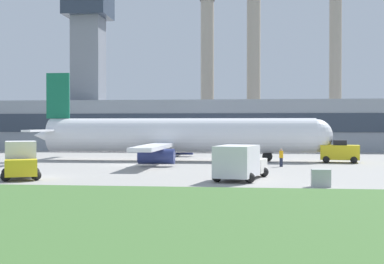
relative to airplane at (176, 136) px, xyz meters
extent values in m
plane|color=#999691|center=(-3.26, -5.92, -2.63)|extent=(400.00, 400.00, 0.00)
cube|color=#8C939E|center=(-3.26, 27.86, 1.12)|extent=(80.75, 14.35, 7.49)
cube|color=#2D3847|center=(-3.26, 20.63, 1.49)|extent=(79.14, 0.16, 2.70)
cube|color=slate|center=(-18.31, 27.86, 7.96)|extent=(4.62, 4.62, 21.18)
cube|color=#283342|center=(-18.31, 27.86, 20.40)|extent=(6.93, 6.93, 3.70)
cylinder|color=gray|center=(-1.20, 53.93, 12.06)|extent=(2.73, 2.73, 29.39)
cylinder|color=gray|center=(8.31, 54.44, 18.13)|extent=(2.78, 2.78, 41.53)
cylinder|color=gray|center=(24.94, 55.84, 19.17)|extent=(2.48, 2.48, 43.59)
cylinder|color=white|center=(0.42, 0.00, 0.07)|extent=(28.33, 3.64, 3.64)
sphere|color=white|center=(14.58, 0.00, 0.07)|extent=(3.46, 3.46, 3.46)
cone|color=white|center=(-13.75, 0.00, 0.07)|extent=(4.01, 3.46, 3.46)
cube|color=#146647|center=(-12.98, 0.00, 4.36)|extent=(2.55, 0.24, 4.94)
cube|color=white|center=(-13.20, -3.98, 0.62)|extent=(0.92, 7.96, 0.20)
cube|color=white|center=(-13.20, 3.98, 0.62)|extent=(0.92, 7.96, 0.20)
cube|color=white|center=(-1.00, -7.36, -0.84)|extent=(2.04, 13.27, 0.36)
cube|color=white|center=(-1.00, 7.36, -0.84)|extent=(2.04, 13.27, 0.36)
cylinder|color=navy|center=(-0.70, -7.79, -1.70)|extent=(3.32, 1.42, 1.42)
cylinder|color=navy|center=(-0.70, 7.79, -1.70)|extent=(3.32, 1.42, 1.42)
cylinder|color=#59595B|center=(9.62, 0.00, -1.47)|extent=(0.20, 0.20, 1.26)
sphere|color=black|center=(9.62, 0.00, -2.10)|extent=(1.07, 1.07, 1.07)
cylinder|color=#59595B|center=(-2.42, -2.42, -1.47)|extent=(0.20, 0.20, 1.26)
sphere|color=black|center=(-2.42, -2.42, -2.10)|extent=(1.07, 1.07, 1.07)
cylinder|color=#59595B|center=(-2.42, 2.42, -1.47)|extent=(0.20, 0.20, 1.26)
sphere|color=black|center=(-2.42, 2.42, -2.10)|extent=(1.07, 1.07, 1.07)
cube|color=yellow|center=(16.88, -0.73, -1.58)|extent=(4.08, 2.65, 1.47)
cube|color=black|center=(16.88, -0.73, -0.60)|extent=(1.54, 1.66, 0.50)
sphere|color=black|center=(18.05, -1.92, -2.28)|extent=(0.70, 0.70, 0.70)
sphere|color=black|center=(18.35, 0.07, -2.28)|extent=(0.70, 0.70, 0.70)
sphere|color=black|center=(15.42, -1.52, -2.28)|extent=(0.70, 0.70, 0.70)
sphere|color=black|center=(15.71, 0.46, -2.28)|extent=(0.70, 0.70, 0.70)
cube|color=yellow|center=(-7.69, -21.18, -1.74)|extent=(2.54, 2.24, 1.14)
cube|color=silver|center=(-8.63, -19.14, -1.15)|extent=(2.98, 3.20, 2.34)
sphere|color=black|center=(-8.56, -21.69, -2.28)|extent=(0.70, 0.70, 0.70)
sphere|color=black|center=(-6.74, -20.85, -2.28)|extent=(0.70, 0.70, 0.70)
sphere|color=black|center=(-9.80, -18.98, -2.28)|extent=(0.70, 0.70, 0.70)
sphere|color=black|center=(-7.98, -18.14, -2.28)|extent=(0.70, 0.70, 0.70)
cube|color=white|center=(7.78, -16.41, -1.81)|extent=(2.83, 2.74, 1.02)
cube|color=silver|center=(7.01, -19.71, -1.26)|extent=(3.19, 4.31, 2.11)
sphere|color=black|center=(8.91, -16.51, -2.28)|extent=(0.70, 0.70, 0.70)
sphere|color=black|center=(6.71, -15.99, -2.28)|extent=(0.70, 0.70, 0.70)
sphere|color=black|center=(7.89, -20.90, -2.28)|extent=(0.70, 0.70, 0.70)
sphere|color=black|center=(5.69, -20.39, -2.28)|extent=(0.70, 0.70, 0.70)
cylinder|color=#23283D|center=(10.69, -6.79, -2.23)|extent=(0.42, 0.42, 0.81)
cylinder|color=#F2A514|center=(10.69, -6.79, -1.50)|extent=(0.52, 0.52, 0.64)
sphere|color=tan|center=(10.69, -6.79, -1.08)|extent=(0.22, 0.22, 0.22)
cube|color=#B2B7B2|center=(12.27, -22.56, -2.08)|extent=(1.17, 0.61, 1.10)
camera|label=1|loc=(8.06, -56.14, 1.21)|focal=50.00mm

